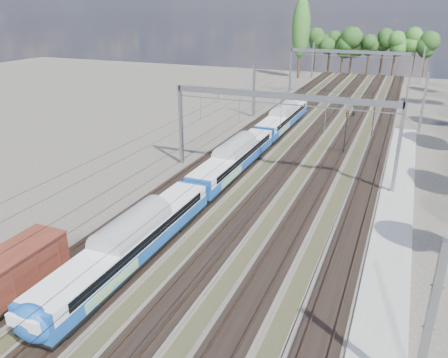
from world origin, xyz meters
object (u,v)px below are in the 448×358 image
at_px(worker, 354,111).
at_px(signal_near, 346,127).
at_px(emu_train, 233,155).
at_px(signal_far, 374,114).

height_order(worker, signal_near, signal_near).
bearing_deg(emu_train, signal_far, 59.90).
relative_size(emu_train, worker, 28.67).
bearing_deg(emu_train, signal_near, 50.84).
height_order(worker, signal_far, signal_far).
distance_m(worker, signal_near, 20.32).
height_order(emu_train, signal_near, signal_near).
distance_m(emu_train, worker, 33.27).
bearing_deg(emu_train, worker, 75.32).
bearing_deg(signal_near, signal_far, 66.53).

